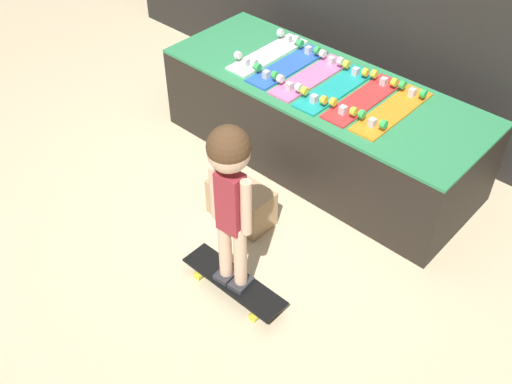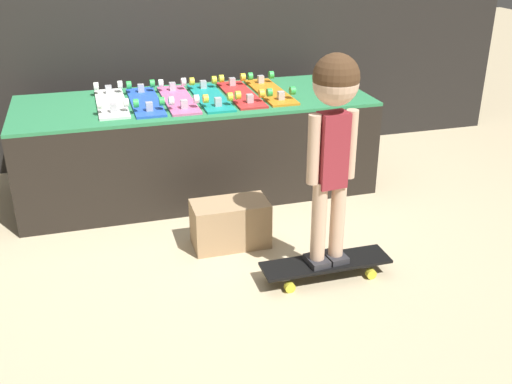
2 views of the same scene
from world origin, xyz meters
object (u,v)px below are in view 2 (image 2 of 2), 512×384
(skateboard_red_on_rack, at_px, (241,93))
(skateboard_orange_on_rack, at_px, (270,90))
(skateboard_white_on_rack, at_px, (111,102))
(skateboard_pink_on_rack, at_px, (178,98))
(skateboard_teal_on_rack, at_px, (210,96))
(storage_box, at_px, (230,224))
(skateboard_on_floor, at_px, (326,264))
(child, at_px, (334,122))
(skateboard_blue_on_rack, at_px, (145,100))

(skateboard_red_on_rack, distance_m, skateboard_orange_on_rack, 0.21)
(skateboard_white_on_rack, bearing_deg, skateboard_red_on_rack, -1.61)
(skateboard_pink_on_rack, relative_size, skateboard_teal_on_rack, 1.00)
(skateboard_red_on_rack, bearing_deg, skateboard_white_on_rack, 178.39)
(skateboard_red_on_rack, distance_m, storage_box, 1.01)
(skateboard_orange_on_rack, height_order, skateboard_on_floor, skateboard_orange_on_rack)
(storage_box, bearing_deg, skateboard_orange_on_rack, 59.62)
(skateboard_teal_on_rack, relative_size, storage_box, 1.61)
(skateboard_on_floor, xyz_separation_m, storage_box, (-0.38, 0.46, 0.06))
(skateboard_white_on_rack, relative_size, skateboard_orange_on_rack, 1.00)
(skateboard_white_on_rack, xyz_separation_m, skateboard_orange_on_rack, (1.03, -0.01, 0.00))
(skateboard_teal_on_rack, bearing_deg, storage_box, -95.58)
(skateboard_red_on_rack, height_order, storage_box, skateboard_red_on_rack)
(storage_box, bearing_deg, skateboard_on_floor, -50.59)
(skateboard_pink_on_rack, relative_size, skateboard_on_floor, 1.02)
(skateboard_on_floor, bearing_deg, skateboard_white_on_rack, 124.97)
(storage_box, bearing_deg, skateboard_pink_on_rack, 98.87)
(skateboard_white_on_rack, height_order, skateboard_on_floor, skateboard_white_on_rack)
(skateboard_red_on_rack, bearing_deg, skateboard_teal_on_rack, -174.12)
(skateboard_red_on_rack, relative_size, storage_box, 1.61)
(skateboard_red_on_rack, xyz_separation_m, child, (0.10, -1.29, 0.19))
(skateboard_teal_on_rack, bearing_deg, skateboard_blue_on_rack, 177.64)
(skateboard_red_on_rack, distance_m, child, 1.31)
(skateboard_orange_on_rack, relative_size, storage_box, 1.61)
(skateboard_teal_on_rack, distance_m, skateboard_orange_on_rack, 0.41)
(storage_box, bearing_deg, skateboard_white_on_rack, 122.34)
(skateboard_red_on_rack, bearing_deg, skateboard_on_floor, -85.76)
(skateboard_pink_on_rack, relative_size, storage_box, 1.61)
(skateboard_white_on_rack, xyz_separation_m, skateboard_on_floor, (0.92, -1.31, -0.56))
(skateboard_red_on_rack, relative_size, skateboard_orange_on_rack, 1.00)
(skateboard_red_on_rack, relative_size, skateboard_on_floor, 1.02)
(skateboard_blue_on_rack, distance_m, skateboard_pink_on_rack, 0.21)
(skateboard_white_on_rack, relative_size, skateboard_red_on_rack, 1.00)
(skateboard_blue_on_rack, height_order, storage_box, skateboard_blue_on_rack)
(skateboard_white_on_rack, relative_size, skateboard_teal_on_rack, 1.00)
(skateboard_white_on_rack, bearing_deg, child, -55.03)
(skateboard_teal_on_rack, distance_m, child, 1.32)
(skateboard_orange_on_rack, bearing_deg, skateboard_on_floor, -94.85)
(skateboard_pink_on_rack, xyz_separation_m, skateboard_teal_on_rack, (0.21, -0.01, 0.00))
(child, bearing_deg, skateboard_orange_on_rack, 79.32)
(skateboard_blue_on_rack, bearing_deg, skateboard_red_on_rack, 0.39)
(skateboard_white_on_rack, bearing_deg, skateboard_teal_on_rack, -4.10)
(skateboard_blue_on_rack, bearing_deg, skateboard_on_floor, -61.00)
(skateboard_teal_on_rack, distance_m, skateboard_red_on_rack, 0.21)
(skateboard_pink_on_rack, bearing_deg, skateboard_orange_on_rack, 2.08)
(skateboard_teal_on_rack, bearing_deg, skateboard_pink_on_rack, 177.88)
(skateboard_orange_on_rack, xyz_separation_m, skateboard_on_floor, (-0.11, -1.30, -0.56))
(skateboard_teal_on_rack, bearing_deg, skateboard_on_floor, -76.64)
(skateboard_white_on_rack, relative_size, skateboard_blue_on_rack, 1.00)
(skateboard_red_on_rack, height_order, skateboard_orange_on_rack, same)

